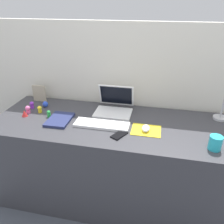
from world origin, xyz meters
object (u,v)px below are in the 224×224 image
Objects in this scene: toy_figurine_purple at (32,105)px; toy_figurine_pink at (28,109)px; keyboard at (102,125)px; cell_phone at (119,135)px; toy_figurine_yellow at (40,109)px; picture_frame at (39,93)px; notebook_pad at (60,120)px; mouse at (146,128)px; laptop at (114,105)px; coffee_mug at (215,143)px; toy_figurine_blue at (45,104)px; toy_figurine_green at (49,114)px; toy_figurine_red at (25,113)px.

toy_figurine_purple is 0.09m from toy_figurine_pink.
keyboard is at bearing -14.05° from toy_figurine_purple.
cell_phone is 0.74m from toy_figurine_yellow.
toy_figurine_yellow is at bearing -62.27° from picture_frame.
notebook_pad is at bearing -12.89° from toy_figurine_pink.
mouse is 0.89m from toy_figurine_yellow.
picture_frame is (-0.72, 0.05, 0.02)m from laptop.
mouse is 0.64× the size of picture_frame.
toy_figurine_yellow is (-0.89, 0.11, 0.01)m from mouse.
toy_figurine_pink is at bearing -80.58° from toy_figurine_purple.
toy_figurine_blue is (-1.33, 0.35, -0.02)m from coffee_mug.
toy_figurine_pink reaches higher than cell_phone.
toy_figurine_pink is at bearing -163.19° from toy_figurine_yellow.
cell_phone is 0.51m from notebook_pad.
coffee_mug is 1.46m from toy_figurine_purple.
toy_figurine_green reaches higher than keyboard.
toy_figurine_green is (0.23, -0.28, -0.05)m from picture_frame.
cell_phone is at bearing -18.31° from toy_figurine_purple.
toy_figurine_blue is 0.20m from toy_figurine_green.
picture_frame is 1.61× the size of coffee_mug.
coffee_mug is 1.77× the size of toy_figurine_red.
notebook_pad is at bearing -164.85° from cell_phone.
toy_figurine_yellow reaches higher than toy_figurine_red.
toy_figurine_yellow is (0.11, -0.06, -0.00)m from toy_figurine_purple.
toy_figurine_purple is (-0.99, 0.17, 0.01)m from mouse.
toy_figurine_red is 0.88× the size of toy_figurine_yellow.
toy_figurine_purple is 0.11m from toy_figurine_blue.
toy_figurine_red is at bearing 178.66° from mouse.
coffee_mug is at bearing -16.62° from mouse.
laptop is 5.67× the size of toy_figurine_red.
toy_figurine_blue is (0.11, -0.11, -0.05)m from picture_frame.
notebook_pad is 4.00× the size of toy_figurine_yellow.
laptop is at bearing 34.07° from notebook_pad.
toy_figurine_green is (0.20, -0.03, -0.01)m from toy_figurine_pink.
toy_figurine_pink is 1.15× the size of toy_figurine_green.
coffee_mug is at bearing -11.91° from toy_figurine_purple.
toy_figurine_green is at bearing -28.68° from toy_figurine_purple.
toy_figurine_yellow is (0.09, 0.03, -0.00)m from toy_figurine_pink.
toy_figurine_red is (-0.31, 0.01, 0.02)m from notebook_pad.
toy_figurine_purple reaches higher than toy_figurine_green.
toy_figurine_green is (-0.45, 0.05, 0.02)m from keyboard.
toy_figurine_yellow is (-0.11, 0.05, 0.00)m from toy_figurine_green.
laptop is 0.40m from cell_phone.
toy_figurine_purple is 1.14× the size of toy_figurine_green.
cell_phone is 1.37× the size of coffee_mug.
cell_phone is 2.01× the size of toy_figurine_purple.
keyboard is 7.89× the size of toy_figurine_blue.
notebook_pad is at bearing -26.32° from toy_figurine_purple.
mouse is at bearing -18.33° from picture_frame.
notebook_pad is 1.60× the size of picture_frame.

